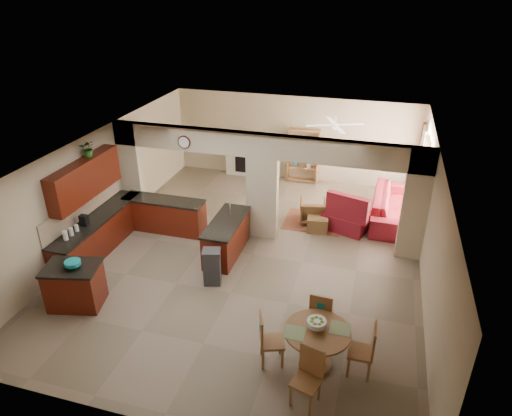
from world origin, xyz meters
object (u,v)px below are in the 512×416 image
(dining_table, at_px, (317,342))
(sofa, at_px, (393,206))
(armchair, at_px, (313,211))
(kitchen_island, at_px, (75,286))

(dining_table, xyz_separation_m, sofa, (1.20, 6.00, -0.12))
(sofa, distance_m, armchair, 2.26)
(dining_table, distance_m, sofa, 6.12)
(dining_table, bearing_deg, armchair, 100.02)
(dining_table, xyz_separation_m, armchair, (-0.93, 5.27, -0.19))
(kitchen_island, relative_size, sofa, 0.45)
(kitchen_island, distance_m, dining_table, 5.07)
(sofa, height_order, armchair, sofa)
(dining_table, height_order, sofa, sofa)
(dining_table, bearing_deg, sofa, 78.65)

